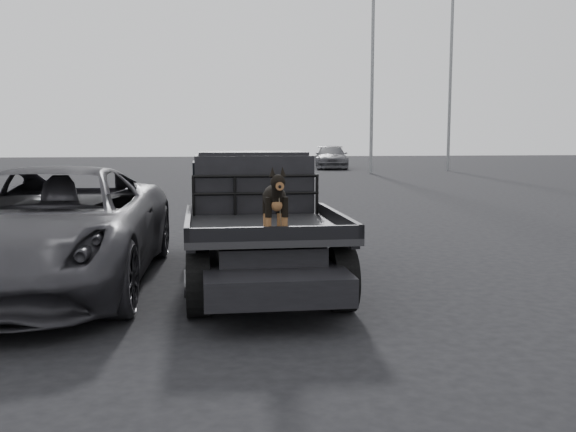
{
  "coord_description": "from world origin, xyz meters",
  "views": [
    {
      "loc": [
        -1.39,
        -7.15,
        2.02
      ],
      "look_at": [
        -0.47,
        -0.5,
        1.19
      ],
      "focal_mm": 40.0,
      "sensor_mm": 36.0,
      "label": 1
    }
  ],
  "objects": [
    {
      "name": "headache_rack",
      "position": [
        -0.59,
        1.9,
        1.2
      ],
      "size": [
        1.8,
        0.08,
        0.55
      ],
      "primitive_type": null,
      "color": "black",
      "rests_on": "flatbed_ute"
    },
    {
      "name": "flatbed_ute",
      "position": [
        -0.59,
        1.7,
        0.46
      ],
      "size": [
        2.0,
        5.4,
        0.92
      ],
      "primitive_type": null,
      "color": "black",
      "rests_on": "ground"
    },
    {
      "name": "ute_cab",
      "position": [
        -0.59,
        2.65,
        1.36
      ],
      "size": [
        1.72,
        1.3,
        0.88
      ],
      "primitive_type": null,
      "color": "black",
      "rests_on": "flatbed_ute"
    },
    {
      "name": "floodlight_mid",
      "position": [
        8.11,
        27.57,
        7.8
      ],
      "size": [
        1.08,
        0.28,
        14.4
      ],
      "color": "slate",
      "rests_on": "ground"
    },
    {
      "name": "floodlight_far",
      "position": [
        13.38,
        29.54,
        7.49
      ],
      "size": [
        1.08,
        0.28,
        13.78
      ],
      "color": "slate",
      "rests_on": "ground"
    },
    {
      "name": "distant_car_b",
      "position": [
        7.08,
        33.43,
        0.72
      ],
      "size": [
        2.8,
        5.25,
        1.45
      ],
      "primitive_type": "imported",
      "rotation": [
        0.0,
        0.0,
        -0.16
      ],
      "color": "#4C4C51",
      "rests_on": "ground"
    },
    {
      "name": "parked_suv",
      "position": [
        -3.38,
        1.74,
        0.81
      ],
      "size": [
        2.98,
        5.96,
        1.62
      ],
      "primitive_type": "imported",
      "rotation": [
        0.0,
        0.0,
        -0.05
      ],
      "color": "#323137",
      "rests_on": "ground"
    },
    {
      "name": "ground",
      "position": [
        0.0,
        0.0,
        0.0
      ],
      "size": [
        120.0,
        120.0,
        0.0
      ],
      "primitive_type": "plane",
      "color": "black",
      "rests_on": "ground"
    },
    {
      "name": "dog",
      "position": [
        -0.55,
        -0.07,
        1.29
      ],
      "size": [
        0.32,
        0.6,
        0.74
      ],
      "primitive_type": null,
      "color": "black",
      "rests_on": "flatbed_ute"
    }
  ]
}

